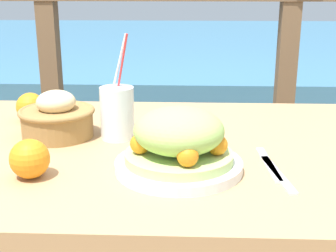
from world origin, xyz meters
The scene contains 10 objects.
patio_table centered at (0.00, 0.00, 0.64)m, with size 1.23×0.79×0.73m.
railing_fence centered at (0.00, 0.79, 0.79)m, with size 2.80×0.08×1.11m.
sea_backdrop centered at (0.00, 3.29, 0.30)m, with size 12.00×4.00×0.59m.
salad_plate centered at (0.06, -0.14, 0.79)m, with size 0.25×0.25×0.13m.
drink_glass centered at (-0.08, 0.05, 0.80)m, with size 0.08×0.08×0.25m.
bread_basket centered at (-0.23, 0.05, 0.78)m, with size 0.18×0.18×0.11m.
fork centered at (0.24, -0.11, 0.74)m, with size 0.03×0.18×0.00m.
knife centered at (0.25, -0.16, 0.74)m, with size 0.04×0.18×0.00m.
orange_near_basket centered at (-0.34, 0.18, 0.77)m, with size 0.08×0.08×0.08m.
orange_near_glass centered at (-0.22, -0.19, 0.77)m, with size 0.08×0.08×0.08m.
Camera 1 is at (0.08, -1.00, 1.09)m, focal length 50.00 mm.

